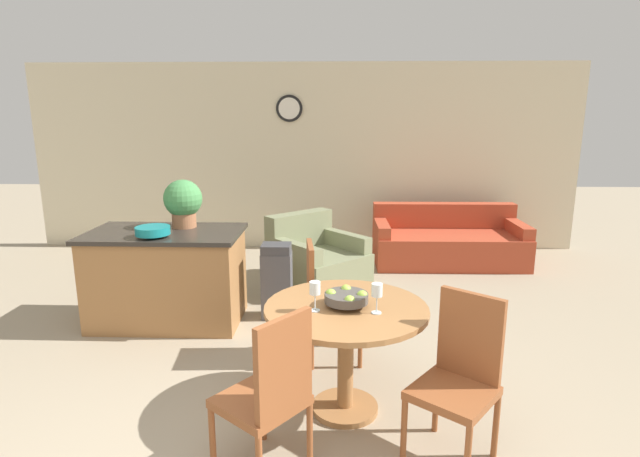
% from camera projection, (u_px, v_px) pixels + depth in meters
% --- Properties ---
extents(wall_back, '(8.00, 0.09, 2.70)m').
position_uv_depth(wall_back, '(303.00, 158.00, 7.34)').
color(wall_back, beige).
rests_on(wall_back, ground_plane).
extents(dining_table, '(1.07, 1.07, 0.75)m').
position_uv_depth(dining_table, '(346.00, 331.00, 3.28)').
color(dining_table, '#9E6B3D').
rests_on(dining_table, ground_plane).
extents(dining_chair_near_left, '(0.59, 0.59, 0.98)m').
position_uv_depth(dining_chair_near_left, '(270.00, 391.00, 2.67)').
color(dining_chair_near_left, brown).
rests_on(dining_chair_near_left, ground_plane).
extents(dining_chair_near_right, '(0.59, 0.59, 0.98)m').
position_uv_depth(dining_chair_near_right, '(460.00, 372.00, 2.86)').
color(dining_chair_near_right, brown).
rests_on(dining_chair_near_right, ground_plane).
extents(dining_chair_far_side, '(0.46, 0.46, 0.98)m').
position_uv_depth(dining_chair_far_side, '(324.00, 298.00, 4.03)').
color(dining_chair_far_side, brown).
rests_on(dining_chair_far_side, ground_plane).
extents(fruit_bowl, '(0.28, 0.28, 0.11)m').
position_uv_depth(fruit_bowl, '(346.00, 297.00, 3.23)').
color(fruit_bowl, '#4C4742').
rests_on(fruit_bowl, dining_table).
extents(wine_glass_left, '(0.07, 0.07, 0.19)m').
position_uv_depth(wine_glass_left, '(315.00, 289.00, 3.13)').
color(wine_glass_left, silver).
rests_on(wine_glass_left, dining_table).
extents(wine_glass_right, '(0.07, 0.07, 0.19)m').
position_uv_depth(wine_glass_right, '(377.00, 291.00, 3.09)').
color(wine_glass_right, silver).
rests_on(wine_glass_right, dining_table).
extents(kitchen_island, '(1.44, 0.83, 0.90)m').
position_uv_depth(kitchen_island, '(167.00, 277.00, 4.78)').
color(kitchen_island, '#9E6B3D').
rests_on(kitchen_island, ground_plane).
extents(teal_bowl, '(0.30, 0.30, 0.10)m').
position_uv_depth(teal_bowl, '(153.00, 231.00, 4.45)').
color(teal_bowl, '#147A7F').
rests_on(teal_bowl, kitchen_island).
extents(potted_plant, '(0.37, 0.37, 0.46)m').
position_uv_depth(potted_plant, '(183.00, 201.00, 4.80)').
color(potted_plant, '#A36642').
rests_on(potted_plant, kitchen_island).
extents(trash_bin, '(0.29, 0.24, 0.75)m').
position_uv_depth(trash_bin, '(277.00, 281.00, 4.91)').
color(trash_bin, '#47474C').
rests_on(trash_bin, ground_plane).
extents(couch, '(1.98, 0.96, 0.76)m').
position_uv_depth(couch, '(447.00, 243.00, 6.76)').
color(couch, '#B24228').
rests_on(couch, ground_plane).
extents(armchair, '(1.29, 1.29, 0.82)m').
position_uv_depth(armchair, '(316.00, 261.00, 5.88)').
color(armchair, '#7A7F5B').
rests_on(armchair, ground_plane).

